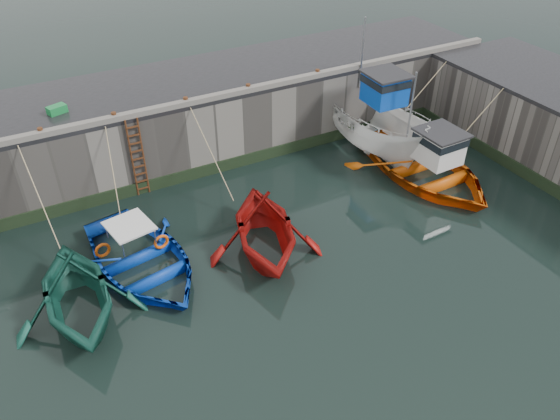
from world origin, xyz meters
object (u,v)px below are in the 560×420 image
boat_near_blacktrim (265,250)px  boat_far_orange (424,167)px  bollard_a (41,132)px  bollard_c (186,101)px  bollard_e (317,73)px  ladder (138,158)px  boat_far_white (372,124)px  boat_near_blue (143,268)px  bollard_d (248,87)px  bollard_b (114,116)px  boat_near_white (82,315)px  fish_crate (57,109)px

boat_near_blacktrim → boat_far_orange: 7.90m
bollard_a → bollard_c: (5.20, 0.00, 0.00)m
bollard_c → bollard_e: 5.80m
ladder → boat_far_white: boat_far_white is taller
boat_near_blue → boat_near_blacktrim: (3.92, -1.06, 0.00)m
bollard_d → bollard_e: size_ratio=1.00×
bollard_e → boat_far_white: bearing=-37.7°
bollard_a → bollard_b: (2.50, 0.00, 0.00)m
boat_near_white → bollard_b: size_ratio=16.73×
boat_near_blue → bollard_c: bollard_c is taller
boat_near_blue → bollard_b: 5.69m
boat_near_blacktrim → bollard_c: bearing=110.6°
boat_near_blacktrim → fish_crate: bearing=140.4°
bollard_d → boat_far_white: bearing=-16.4°
boat_near_blacktrim → boat_far_white: (7.36, 4.11, 1.14)m
boat_near_blacktrim → bollard_d: (2.20, 5.63, 3.30)m
bollard_e → bollard_c: bearing=180.0°
boat_far_orange → bollard_c: (-8.21, 4.55, 2.86)m
bollard_a → ladder: bearing=-6.4°
ladder → boat_near_white: bearing=-123.1°
boat_near_blue → boat_far_white: boat_far_white is taller
boat_far_orange → bollard_b: size_ratio=24.37×
bollard_d → ladder: bearing=-176.0°
boat_near_blacktrim → boat_far_white: size_ratio=0.67×
bollard_b → bollard_c: (2.70, 0.00, 0.00)m
bollard_a → bollard_d: 7.80m
boat_far_orange → ladder: bearing=156.4°
boat_near_white → bollard_c: 8.73m
boat_far_white → fish_crate: (-12.17, 3.02, 2.16)m
boat_near_white → fish_crate: (1.31, 7.22, 3.30)m
bollard_a → bollard_c: 5.20m
ladder → bollard_a: size_ratio=11.43×
boat_far_white → bollard_c: (-7.76, 1.52, 2.16)m
boat_near_blue → boat_far_white: size_ratio=0.79×
fish_crate → bollard_e: 10.31m
boat_near_blue → bollard_b: bollard_b is taller
boat_near_white → ladder: bearing=58.7°
fish_crate → bollard_e: fish_crate is taller
boat_near_white → bollard_d: bearing=36.3°
ladder → boat_far_white: size_ratio=0.45×
boat_near_blue → boat_far_orange: boat_far_orange is taller
boat_near_blacktrim → bollard_b: (-3.10, 5.63, 3.30)m
bollard_c → bollard_b: bearing=180.0°
boat_near_blue → fish_crate: size_ratio=8.52×
bollard_b → boat_far_white: bearing=-8.3°
boat_near_white → bollard_d: 10.62m
boat_far_white → bollard_d: 5.80m
boat_near_blue → bollard_e: bearing=15.8°
ladder → boat_far_orange: boat_far_orange is taller
boat_near_white → bollard_e: 13.27m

